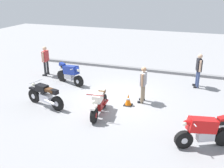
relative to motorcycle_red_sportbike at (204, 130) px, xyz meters
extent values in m
plane|color=gray|center=(-3.88, 2.73, -0.59)|extent=(40.00, 40.00, 0.00)
cube|color=gray|center=(-3.88, 7.33, -0.52)|extent=(14.00, 0.30, 0.15)
cylinder|color=black|center=(-0.59, -0.30, -0.29)|extent=(0.61, 0.42, 0.60)
cylinder|color=black|center=(0.61, 0.31, -0.29)|extent=(0.64, 0.47, 0.60)
cylinder|color=silver|center=(-0.59, -0.30, -0.29)|extent=(0.27, 0.26, 0.21)
cylinder|color=silver|center=(0.61, 0.31, -0.29)|extent=(0.27, 0.26, 0.21)
cube|color=silver|center=(0.05, 0.03, -0.19)|extent=(0.63, 0.51, 0.32)
cube|color=red|center=(-0.08, -0.04, 0.21)|extent=(1.04, 0.77, 0.57)
cone|color=red|center=(-0.54, -0.28, 0.36)|extent=(0.47, 0.46, 0.39)
cube|color=black|center=(0.28, 0.14, 0.28)|extent=(0.65, 0.51, 0.12)
cube|color=red|center=(0.54, 0.28, 0.36)|extent=(0.41, 0.35, 0.23)
cylinder|color=silver|center=(0.46, 0.33, 0.18)|extent=(0.39, 0.26, 0.17)
cylinder|color=silver|center=(0.54, 0.19, 0.18)|extent=(0.39, 0.26, 0.17)
cylinder|color=silver|center=(-0.42, -0.21, 0.38)|extent=(0.35, 0.64, 0.04)
sphere|color=silver|center=(-0.61, -0.32, 0.31)|extent=(0.16, 0.16, 0.16)
cylinder|color=black|center=(-4.00, 0.31, -0.29)|extent=(0.22, 0.61, 0.60)
cylinder|color=black|center=(-4.14, 1.65, -0.29)|extent=(0.22, 0.61, 0.60)
cylinder|color=maroon|center=(-4.00, 0.31, -0.29)|extent=(0.20, 0.23, 0.21)
cylinder|color=maroon|center=(-4.14, 1.65, -0.29)|extent=(0.20, 0.23, 0.21)
cube|color=maroon|center=(-4.07, 1.03, -0.19)|extent=(0.34, 0.59, 0.32)
cube|color=white|center=(-4.05, 0.83, 0.21)|extent=(0.38, 0.59, 0.30)
cube|color=white|center=(-4.00, 0.31, 0.04)|extent=(0.20, 0.45, 0.08)
cube|color=#4C331E|center=(-4.10, 1.28, 0.23)|extent=(0.32, 0.62, 0.12)
cube|color=white|center=(-4.13, 1.57, 0.21)|extent=(0.25, 0.34, 0.18)
cylinder|color=maroon|center=(-3.94, 1.44, -0.24)|extent=(0.17, 0.57, 0.16)
cylinder|color=maroon|center=(-4.02, 0.50, 0.46)|extent=(0.70, 0.11, 0.04)
sphere|color=silver|center=(-3.99, 0.28, 0.26)|extent=(0.16, 0.16, 0.16)
cylinder|color=black|center=(-6.24, 3.52, -0.29)|extent=(0.62, 0.37, 0.60)
cylinder|color=black|center=(-7.50, 4.03, -0.29)|extent=(0.64, 0.43, 0.60)
cylinder|color=silver|center=(-6.24, 3.52, -0.29)|extent=(0.26, 0.25, 0.21)
cylinder|color=silver|center=(-7.50, 4.03, -0.29)|extent=(0.26, 0.25, 0.21)
cube|color=silver|center=(-6.92, 3.79, -0.19)|extent=(0.62, 0.47, 0.32)
cube|color=navy|center=(-6.78, 3.74, 0.21)|extent=(1.05, 0.70, 0.57)
cone|color=navy|center=(-6.29, 3.54, 0.36)|extent=(0.46, 0.45, 0.39)
cube|color=black|center=(-7.15, 3.89, 0.28)|extent=(0.65, 0.47, 0.12)
cube|color=navy|center=(-7.43, 4.00, 0.36)|extent=(0.40, 0.33, 0.23)
cylinder|color=silver|center=(-7.41, 3.91, 0.18)|extent=(0.40, 0.23, 0.17)
cylinder|color=silver|center=(-7.35, 4.05, 0.18)|extent=(0.40, 0.23, 0.17)
cylinder|color=silver|center=(-6.42, 3.59, 0.38)|extent=(0.30, 0.66, 0.04)
sphere|color=silver|center=(-6.22, 3.51, 0.31)|extent=(0.16, 0.16, 0.16)
cylinder|color=black|center=(-7.26, 1.09, -0.27)|extent=(0.65, 0.28, 0.64)
cylinder|color=black|center=(-5.85, 0.73, -0.27)|extent=(0.65, 0.28, 0.64)
cylinder|color=silver|center=(-7.26, 1.09, -0.27)|extent=(0.25, 0.19, 0.22)
cylinder|color=silver|center=(-5.85, 0.73, -0.27)|extent=(0.25, 0.19, 0.22)
cube|color=silver|center=(-6.51, 0.89, -0.17)|extent=(0.61, 0.41, 0.32)
cube|color=black|center=(-6.70, 0.94, 0.23)|extent=(0.62, 0.45, 0.30)
cube|color=black|center=(-7.26, 1.09, 0.08)|extent=(0.47, 0.27, 0.08)
cube|color=#4C2D19|center=(-6.26, 0.83, 0.25)|extent=(0.65, 0.40, 0.12)
cube|color=black|center=(-5.97, 0.76, 0.23)|extent=(0.36, 0.29, 0.18)
cylinder|color=silver|center=(-6.16, 0.63, -0.22)|extent=(0.57, 0.24, 0.16)
cylinder|color=silver|center=(-7.02, 1.03, 0.48)|extent=(0.21, 0.69, 0.04)
sphere|color=silver|center=(-7.23, 1.08, 0.28)|extent=(0.16, 0.16, 0.16)
cylinder|color=#384772|center=(-0.46, 5.73, -0.16)|extent=(0.15, 0.15, 0.88)
cube|color=black|center=(-0.52, 5.72, -0.55)|extent=(0.28, 0.15, 0.08)
cylinder|color=#384772|center=(-0.39, 5.39, -0.16)|extent=(0.15, 0.15, 0.88)
cube|color=black|center=(-0.44, 5.38, -0.55)|extent=(0.28, 0.15, 0.08)
cube|color=black|center=(-0.42, 5.56, 0.59)|extent=(0.32, 0.53, 0.62)
cylinder|color=#D8AD8C|center=(-0.49, 5.85, 0.61)|extent=(0.11, 0.11, 0.58)
cylinder|color=#D8AD8C|center=(-0.36, 5.28, 0.61)|extent=(0.11, 0.11, 0.58)
sphere|color=#D8AD8C|center=(-0.42, 5.56, 1.05)|extent=(0.24, 0.24, 0.24)
cylinder|color=gray|center=(-2.67, 2.94, -0.18)|extent=(0.13, 0.13, 0.82)
cube|color=black|center=(-2.73, 2.94, -0.55)|extent=(0.26, 0.11, 0.08)
cylinder|color=gray|center=(-2.66, 2.61, -0.18)|extent=(0.13, 0.13, 0.82)
cube|color=black|center=(-2.72, 2.61, -0.55)|extent=(0.26, 0.11, 0.08)
cube|color=#99999E|center=(-2.66, 2.77, 0.52)|extent=(0.23, 0.47, 0.58)
cylinder|color=tan|center=(-2.67, 3.05, 0.54)|extent=(0.09, 0.09, 0.55)
cylinder|color=tan|center=(-2.65, 2.50, 0.54)|extent=(0.09, 0.09, 0.55)
sphere|color=tan|center=(-2.66, 2.77, 0.96)|extent=(0.22, 0.22, 0.22)
cylinder|color=#262628|center=(-8.88, 4.77, -0.17)|extent=(0.14, 0.14, 0.85)
cube|color=black|center=(-8.94, 4.76, -0.55)|extent=(0.27, 0.13, 0.08)
cylinder|color=#262628|center=(-8.84, 4.43, -0.17)|extent=(0.14, 0.14, 0.85)
cube|color=black|center=(-8.90, 4.43, -0.55)|extent=(0.27, 0.13, 0.08)
cube|color=#B23333|center=(-8.86, 4.60, 0.56)|extent=(0.27, 0.50, 0.60)
cylinder|color=#D8AD8C|center=(-8.89, 4.89, 0.58)|extent=(0.10, 0.10, 0.57)
cylinder|color=#D8AD8C|center=(-8.83, 4.32, 0.58)|extent=(0.10, 0.10, 0.57)
sphere|color=#D8AD8C|center=(-8.86, 4.60, 1.01)|extent=(0.23, 0.23, 0.23)
cube|color=black|center=(-3.18, 2.21, -0.58)|extent=(0.36, 0.36, 0.03)
cone|color=orange|center=(-3.18, 2.21, -0.31)|extent=(0.28, 0.28, 0.50)
cylinder|color=white|center=(-3.18, 2.21, -0.27)|extent=(0.19, 0.19, 0.08)
camera|label=1|loc=(-0.35, -7.94, 4.40)|focal=41.99mm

